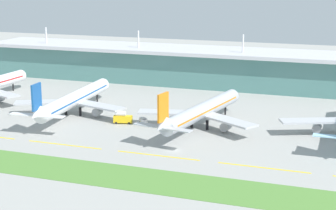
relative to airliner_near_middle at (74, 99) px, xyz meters
name	(u,v)px	position (x,y,z in m)	size (l,w,h in m)	color
ground_plane	(173,151)	(54.14, -31.54, -6.46)	(600.00, 600.00, 0.00)	#9E9E99
terminal_building	(244,69)	(54.14, 79.20, 3.04)	(288.00, 34.00, 27.59)	slate
airliner_near_middle	(74,99)	(0.00, 0.00, 0.00)	(48.66, 71.47, 18.90)	white
airliner_center	(201,111)	(54.99, -1.87, 0.00)	(48.14, 67.44, 18.90)	#ADB2BC
taxiway_stripe_mid_west	(64,145)	(17.14, -38.08, -6.44)	(28.00, 0.70, 0.04)	yellow
taxiway_stripe_centre	(158,156)	(51.14, -38.08, -6.44)	(28.00, 0.70, 0.04)	yellow
taxiway_stripe_mid_east	(264,168)	(85.14, -38.08, -6.44)	(28.00, 0.70, 0.04)	yellow
grass_verge	(141,179)	(54.14, -59.30, -6.41)	(300.00, 18.00, 0.10)	#518438
fuel_truck	(122,118)	(24.40, -6.14, -4.19)	(7.62, 4.34, 4.95)	gold
baggage_cart	(143,121)	(32.34, -4.28, -5.19)	(3.97, 3.61, 2.48)	silver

